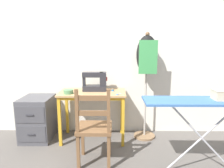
{
  "coord_description": "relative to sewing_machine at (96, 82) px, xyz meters",
  "views": [
    {
      "loc": [
        0.31,
        -2.55,
        1.38
      ],
      "look_at": [
        0.28,
        0.23,
        0.85
      ],
      "focal_mm": 32.0,
      "sensor_mm": 36.0,
      "label": 1
    }
  ],
  "objects": [
    {
      "name": "dress_form",
      "position": [
        0.74,
        0.01,
        0.29
      ],
      "size": [
        0.32,
        0.32,
        1.58
      ],
      "color": "#846647",
      "rests_on": "ground_plane"
    },
    {
      "name": "wall_back",
      "position": [
        -0.05,
        0.25,
        0.42
      ],
      "size": [
        10.0,
        0.05,
        2.55
      ],
      "color": "silver",
      "rests_on": "ground_plane"
    },
    {
      "name": "sewing_machine",
      "position": [
        0.0,
        0.0,
        0.0
      ],
      "size": [
        0.36,
        0.16,
        0.3
      ],
      "color": "#28282D",
      "rests_on": "sewing_table"
    },
    {
      "name": "wooden_chair",
      "position": [
        0.04,
        -0.7,
        -0.42
      ],
      "size": [
        0.4,
        0.38,
        0.93
      ],
      "color": "brown",
      "rests_on": "ground_plane"
    },
    {
      "name": "fabric_bowl",
      "position": [
        -0.37,
        -0.19,
        -0.1
      ],
      "size": [
        0.13,
        0.13,
        0.06
      ],
      "color": "#56895B",
      "rests_on": "sewing_table"
    },
    {
      "name": "scissors",
      "position": [
        0.32,
        -0.23,
        -0.13
      ],
      "size": [
        0.09,
        0.11,
        0.01
      ],
      "color": "silver",
      "rests_on": "sewing_table"
    },
    {
      "name": "filing_cabinet",
      "position": [
        -0.87,
        -0.05,
        -0.54
      ],
      "size": [
        0.43,
        0.53,
        0.64
      ],
      "color": "#4C4C51",
      "rests_on": "ground_plane"
    },
    {
      "name": "thread_spool_near_machine",
      "position": [
        0.2,
        -0.04,
        -0.11
      ],
      "size": [
        0.04,
        0.04,
        0.03
      ],
      "color": "purple",
      "rests_on": "sewing_table"
    },
    {
      "name": "sewing_table",
      "position": [
        -0.05,
        -0.08,
        -0.24
      ],
      "size": [
        0.95,
        0.51,
        0.73
      ],
      "color": "tan",
      "rests_on": "ground_plane"
    },
    {
      "name": "ground_plane",
      "position": [
        -0.05,
        -0.32,
        -0.86
      ],
      "size": [
        14.0,
        14.0,
        0.0
      ],
      "primitive_type": "plane",
      "color": "#5B5651"
    },
    {
      "name": "thread_spool_mid_table",
      "position": [
        0.25,
        -0.03,
        -0.12
      ],
      "size": [
        0.04,
        0.04,
        0.03
      ],
      "color": "#2875C1",
      "rests_on": "sewing_table"
    },
    {
      "name": "storage_box",
      "position": [
        1.4,
        -0.85,
        0.02
      ],
      "size": [
        0.21,
        0.15,
        0.1
      ],
      "color": "beige",
      "rests_on": "ironing_board"
    },
    {
      "name": "ironing_board",
      "position": [
        1.22,
        -0.85,
        -0.08
      ],
      "size": [
        1.27,
        0.35,
        0.83
      ],
      "color": "#3D6BAD",
      "rests_on": "ground_plane"
    }
  ]
}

